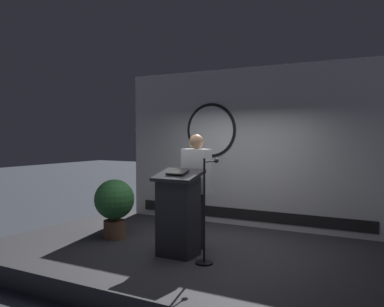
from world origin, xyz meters
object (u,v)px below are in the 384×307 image
(speaker_person, at_px, (196,190))
(potted_plant, at_px, (114,203))
(podium, at_px, (178,214))
(microphone_stand, at_px, (206,227))

(speaker_person, xyz_separation_m, potted_plant, (-1.47, -0.14, -0.29))
(podium, relative_size, potted_plant, 1.25)
(podium, bearing_deg, microphone_stand, -11.41)
(speaker_person, height_order, microphone_stand, speaker_person)
(podium, xyz_separation_m, potted_plant, (-1.44, 0.34, -0.01))
(speaker_person, height_order, potted_plant, speaker_person)
(microphone_stand, relative_size, potted_plant, 1.44)
(microphone_stand, height_order, potted_plant, microphone_stand)
(microphone_stand, xyz_separation_m, potted_plant, (-1.94, 0.44, 0.10))
(podium, xyz_separation_m, speaker_person, (0.03, 0.48, 0.28))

